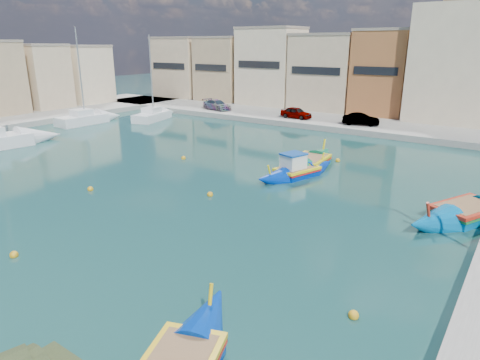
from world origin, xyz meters
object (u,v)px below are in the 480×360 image
Objects in this scene: yacht_midnorth at (95,118)px; yacht_north at (159,115)px; church_block at (469,46)px; luzzu_blue_cabin at (297,172)px; luzzu_green at (310,163)px; yacht_mid at (14,140)px; luzzu_cyan_mid at (467,213)px.

yacht_north is at bearing 56.28° from yacht_midnorth.
luzzu_blue_cabin is (-5.76, -27.50, -8.09)m from church_block.
yacht_mid is at bearing -160.76° from luzzu_green.
church_block is 1.83× the size of yacht_north.
luzzu_cyan_mid reaches higher than luzzu_green.
church_block is 1.56× the size of yacht_mid.
yacht_midnorth is (-28.97, 5.51, 0.13)m from luzzu_blue_cabin.
church_block is 26.88m from luzzu_green.
luzzu_cyan_mid is at bearing -8.04° from luzzu_blue_cabin.
yacht_midnorth reaches higher than luzzu_green.
yacht_north is (-30.59, -15.79, -8.00)m from church_block.
luzzu_green is (-11.03, 4.12, 0.00)m from luzzu_cyan_mid.
luzzu_cyan_mid is 37.98m from yacht_north.
church_block reaches higher than luzzu_green.
yacht_midnorth is at bearing -147.66° from church_block.
yacht_midnorth is at bearing 169.96° from luzzu_cyan_mid.
luzzu_green is 26.38m from yacht_mid.
yacht_north is at bearing 88.90° from yacht_mid.
yacht_midnorth is (-39.73, 7.03, 0.16)m from luzzu_cyan_mid.
luzzu_green is at bearing 95.97° from luzzu_blue_cabin.
yacht_mid reaches higher than yacht_midnorth.
church_block is 2.56× the size of luzzu_blue_cabin.
yacht_midnorth is (-28.70, 2.91, 0.16)m from luzzu_green.
luzzu_cyan_mid is (10.76, -1.52, -0.03)m from luzzu_blue_cabin.
yacht_mid reaches higher than luzzu_green.
luzzu_blue_cabin is 0.82× the size of luzzu_cyan_mid.
yacht_mid is at bearing -71.87° from yacht_midnorth.
luzzu_blue_cabin is 0.72× the size of yacht_north.
yacht_mid reaches higher than yacht_north.
church_block is 35.34m from yacht_north.
luzzu_blue_cabin reaches higher than luzzu_cyan_mid.
church_block is at bearing 99.77° from luzzu_cyan_mid.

